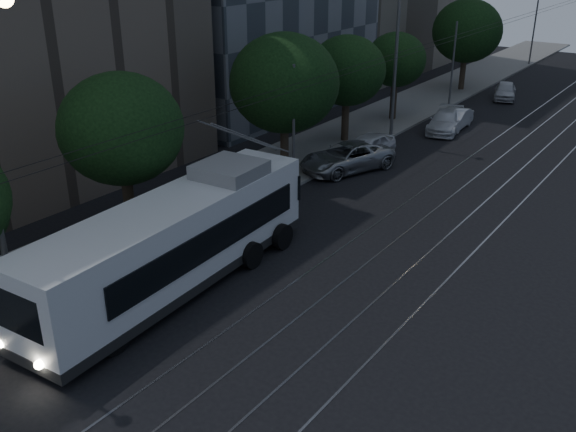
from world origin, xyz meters
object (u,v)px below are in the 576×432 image
Objects in this scene: pickup_silver at (347,157)px; car_white_c at (455,119)px; car_white_b at (445,121)px; car_white_a at (367,147)px; trolleybus at (178,241)px; car_white_d at (505,91)px; streetlamp_far at (404,32)px.

pickup_silver is 11.12m from car_white_c.
pickup_silver is 1.17× the size of car_white_b.
pickup_silver reaches higher than car_white_c.
car_white_a is at bearing 111.32° from pickup_silver.
car_white_d is at bearing 86.53° from trolleybus.
car_white_d is (1.60, 18.87, -0.06)m from car_white_a.
trolleybus is 24.12m from car_white_b.
trolleybus is 2.84× the size of car_white_b.
car_white_b is at bearing 59.87° from streetlamp_far.
car_white_b is at bearing 103.82° from pickup_silver.
trolleybus is at bearing -93.81° from car_white_c.
car_white_d is 0.36× the size of streetlamp_far.
car_white_c is 0.36× the size of streetlamp_far.
car_white_a is at bearing 91.80° from trolleybus.
car_white_d is (0.27, 10.98, -0.00)m from car_white_b.
trolleybus is 14.12m from pickup_silver.
car_white_c is 1.00× the size of car_white_d.
streetlamp_far is (-2.08, -4.03, 5.73)m from car_white_c.
trolleybus is 1.20× the size of streetlamp_far.
streetlamp_far is (-1.88, 20.98, 4.61)m from trolleybus.
car_white_b reaches higher than car_white_d.
trolleybus is 35.09m from car_white_d.
car_white_b is 1.18× the size of car_white_d.
streetlamp_far reaches higher than car_white_b.
car_white_c is 7.31m from streetlamp_far.
car_white_d is at bearing 86.65° from car_white_c.
streetlamp_far is at bearing -120.60° from car_white_c.
car_white_c is (1.60, 11.00, -0.10)m from pickup_silver.
car_white_d is 15.35m from streetlamp_far.
trolleybus is 3.05× the size of car_white_a.
pickup_silver is 10.16m from car_white_b.
trolleybus is 16.30m from car_white_a.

